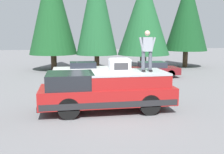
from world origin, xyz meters
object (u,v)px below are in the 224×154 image
object	(u,v)px
compressor_unit	(120,65)
parked_car_white	(82,70)
person_on_truck_bed	(147,50)
parked_car_maroon	(151,70)
pickup_truck	(107,90)

from	to	relation	value
compressor_unit	parked_car_white	xyz separation A→B (m)	(8.74, 1.09, -1.35)
person_on_truck_bed	parked_car_white	xyz separation A→B (m)	(8.87, 2.21, -1.97)
parked_car_maroon	compressor_unit	bearing A→B (deg)	153.38
pickup_truck	parked_car_white	size ratio (longest dim) A/B	1.35
compressor_unit	person_on_truck_bed	size ratio (longest dim) A/B	0.50
parked_car_maroon	parked_car_white	bearing A→B (deg)	81.52
compressor_unit	parked_car_maroon	size ratio (longest dim) A/B	0.20
pickup_truck	parked_car_maroon	bearing A→B (deg)	-29.60
parked_car_white	compressor_unit	bearing A→B (deg)	-172.91
person_on_truck_bed	parked_car_maroon	xyz separation A→B (m)	(8.12, -2.88, -1.97)
pickup_truck	compressor_unit	world-z (taller)	compressor_unit
compressor_unit	parked_car_maroon	world-z (taller)	compressor_unit
compressor_unit	parked_car_white	size ratio (longest dim) A/B	0.20
compressor_unit	person_on_truck_bed	world-z (taller)	person_on_truck_bed
compressor_unit	parked_car_maroon	bearing A→B (deg)	-26.62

